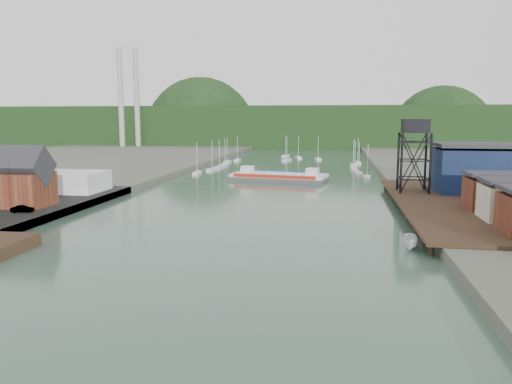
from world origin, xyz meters
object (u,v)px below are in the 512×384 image
(chain_ferry, at_px, (279,177))
(motorboat, at_px, (410,243))
(lift_tower, at_px, (415,130))
(harbor_building, at_px, (17,183))

(chain_ferry, xyz_separation_m, motorboat, (27.17, -75.75, -0.13))
(chain_ferry, bearing_deg, lift_tower, -33.85)
(harbor_building, xyz_separation_m, lift_tower, (77.00, 28.00, 9.56))
(harbor_building, bearing_deg, lift_tower, 19.98)
(motorboat, bearing_deg, harbor_building, 176.83)
(lift_tower, xyz_separation_m, chain_ferry, (-33.55, 32.54, -14.50))
(chain_ferry, height_order, motorboat, chain_ferry)
(lift_tower, height_order, chain_ferry, lift_tower)
(lift_tower, distance_m, motorboat, 46.06)
(lift_tower, relative_size, chain_ferry, 0.54)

